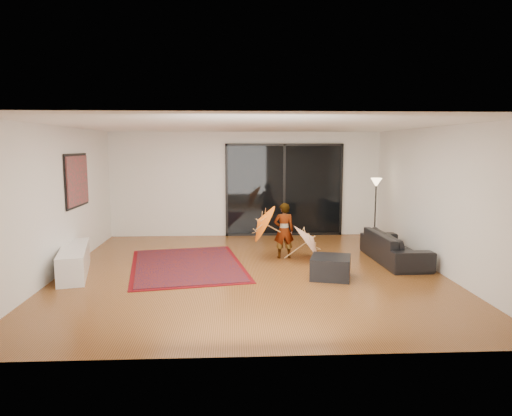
{
  "coord_description": "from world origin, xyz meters",
  "views": [
    {
      "loc": [
        -0.31,
        -8.32,
        2.34
      ],
      "look_at": [
        0.13,
        0.75,
        1.1
      ],
      "focal_mm": 32.0,
      "sensor_mm": 36.0,
      "label": 1
    }
  ],
  "objects": [
    {
      "name": "media_console",
      "position": [
        -3.25,
        -0.02,
        0.25
      ],
      "size": [
        0.88,
        1.85,
        0.5
      ],
      "primitive_type": "cube",
      "rotation": [
        0.0,
        0.0,
        0.25
      ],
      "color": "white",
      "rests_on": "floor"
    },
    {
      "name": "wall_right",
      "position": [
        3.5,
        0.0,
        1.35
      ],
      "size": [
        0.0,
        7.0,
        7.0
      ],
      "primitive_type": "plane",
      "rotation": [
        1.57,
        0.0,
        -1.57
      ],
      "color": "silver",
      "rests_on": "floor"
    },
    {
      "name": "floor_lamp",
      "position": [
        3.1,
        2.42,
        1.24
      ],
      "size": [
        0.27,
        0.27,
        1.58
      ],
      "color": "black",
      "rests_on": "floor"
    },
    {
      "name": "ottoman",
      "position": [
        1.4,
        -0.49,
        0.19
      ],
      "size": [
        0.84,
        0.84,
        0.39
      ],
      "primitive_type": "cube",
      "rotation": [
        0.0,
        0.0,
        -0.28
      ],
      "color": "black",
      "rests_on": "floor"
    },
    {
      "name": "wall_back",
      "position": [
        0.0,
        3.5,
        1.35
      ],
      "size": [
        7.0,
        0.0,
        7.0
      ],
      "primitive_type": "plane",
      "rotation": [
        1.57,
        0.0,
        0.0
      ],
      "color": "silver",
      "rests_on": "floor"
    },
    {
      "name": "ceiling",
      "position": [
        0.0,
        0.0,
        2.7
      ],
      "size": [
        7.0,
        7.0,
        0.0
      ],
      "primitive_type": "plane",
      "rotation": [
        3.14,
        0.0,
        0.0
      ],
      "color": "white",
      "rests_on": "wall_back"
    },
    {
      "name": "speaker",
      "position": [
        -3.25,
        -0.01,
        0.16
      ],
      "size": [
        0.34,
        0.34,
        0.32
      ],
      "primitive_type": "cube",
      "rotation": [
        0.0,
        0.0,
        -0.26
      ],
      "color": "#424244",
      "rests_on": "floor"
    },
    {
      "name": "painting",
      "position": [
        -3.46,
        1.0,
        1.65
      ],
      "size": [
        0.04,
        1.28,
        1.08
      ],
      "color": "black",
      "rests_on": "wall_left"
    },
    {
      "name": "sofa",
      "position": [
        2.95,
        0.61,
        0.3
      ],
      "size": [
        0.87,
        2.05,
        0.59
      ],
      "primitive_type": "imported",
      "rotation": [
        0.0,
        0.0,
        1.61
      ],
      "color": "black",
      "rests_on": "floor"
    },
    {
      "name": "parasol_white",
      "position": [
        1.33,
        0.87,
        0.5
      ],
      "size": [
        0.67,
        0.88,
        0.95
      ],
      "rotation": [
        0.0,
        0.94,
        0.0
      ],
      "color": "white",
      "rests_on": "floor"
    },
    {
      "name": "child",
      "position": [
        0.73,
        1.02,
        0.58
      ],
      "size": [
        0.44,
        0.3,
        1.17
      ],
      "primitive_type": "imported",
      "rotation": [
        0.0,
        0.0,
        3.2
      ],
      "color": "#999999",
      "rests_on": "floor"
    },
    {
      "name": "persian_rug",
      "position": [
        -1.24,
        0.49,
        0.01
      ],
      "size": [
        2.61,
        3.3,
        0.02
      ],
      "rotation": [
        0.0,
        0.0,
        0.18
      ],
      "color": "#59070C",
      "rests_on": "floor"
    },
    {
      "name": "wall_left",
      "position": [
        -3.5,
        0.0,
        1.35
      ],
      "size": [
        0.0,
        7.0,
        7.0
      ],
      "primitive_type": "plane",
      "rotation": [
        1.57,
        0.0,
        1.57
      ],
      "color": "silver",
      "rests_on": "floor"
    },
    {
      "name": "floor",
      "position": [
        0.0,
        0.0,
        0.0
      ],
      "size": [
        7.0,
        7.0,
        0.0
      ],
      "primitive_type": "plane",
      "color": "brown",
      "rests_on": "ground"
    },
    {
      "name": "sliding_door",
      "position": [
        1.0,
        3.47,
        1.2
      ],
      "size": [
        3.06,
        0.07,
        2.4
      ],
      "color": "black",
      "rests_on": "wall_back"
    },
    {
      "name": "parasol_orange",
      "position": [
        0.18,
        0.97,
        0.73
      ],
      "size": [
        0.55,
        0.84,
        0.87
      ],
      "rotation": [
        0.0,
        -1.07,
        0.0
      ],
      "color": "#E35E0B",
      "rests_on": "child"
    },
    {
      "name": "wall_front",
      "position": [
        0.0,
        -3.5,
        1.35
      ],
      "size": [
        7.0,
        0.0,
        7.0
      ],
      "primitive_type": "plane",
      "rotation": [
        -1.57,
        0.0,
        0.0
      ],
      "color": "silver",
      "rests_on": "floor"
    }
  ]
}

